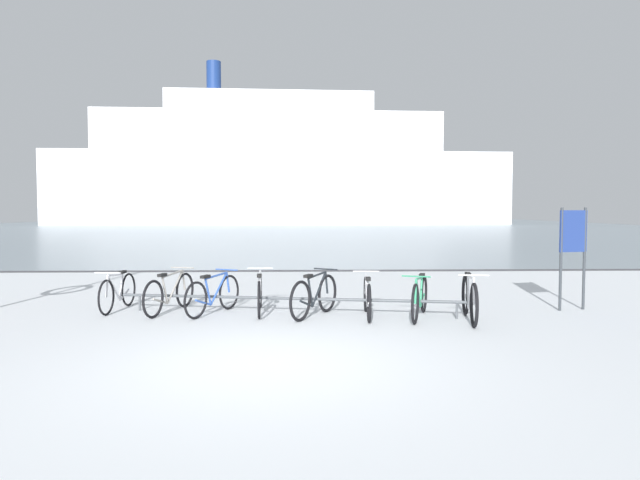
# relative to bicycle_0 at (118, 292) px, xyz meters

# --- Properties ---
(ground) EXTENTS (80.00, 132.00, 0.08)m
(ground) POSITION_rel_bicycle_0_xyz_m (2.89, 50.35, -0.38)
(ground) COLOR silver
(bike_rack) EXTENTS (6.11, 1.09, 0.31)m
(bike_rack) POSITION_rel_bicycle_0_xyz_m (3.14, -0.50, -0.07)
(bike_rack) COLOR #4C5156
(bike_rack) RESTS_ON ground
(bicycle_0) EXTENTS (0.46, 1.58, 0.74)m
(bicycle_0) POSITION_rel_bicycle_0_xyz_m (0.00, 0.00, 0.00)
(bicycle_0) COLOR black
(bicycle_0) RESTS_ON ground
(bicycle_1) EXTENTS (0.62, 1.69, 0.76)m
(bicycle_1) POSITION_rel_bicycle_0_xyz_m (0.98, -0.23, 0.01)
(bicycle_1) COLOR black
(bicycle_1) RESTS_ON ground
(bicycle_2) EXTENTS (0.77, 1.49, 0.74)m
(bicycle_2) POSITION_rel_bicycle_0_xyz_m (1.77, -0.40, 0.00)
(bicycle_2) COLOR black
(bicycle_2) RESTS_ON ground
(bicycle_3) EXTENTS (0.46, 1.73, 0.75)m
(bicycle_3) POSITION_rel_bicycle_0_xyz_m (2.57, -0.31, 0.01)
(bicycle_3) COLOR black
(bicycle_3) RESTS_ON ground
(bicycle_4) EXTENTS (0.85, 1.44, 0.78)m
(bicycle_4) POSITION_rel_bicycle_0_xyz_m (3.52, -0.68, 0.02)
(bicycle_4) COLOR black
(bicycle_4) RESTS_ON ground
(bicycle_5) EXTENTS (0.46, 1.61, 0.74)m
(bicycle_5) POSITION_rel_bicycle_0_xyz_m (4.42, -0.73, -0.00)
(bicycle_5) COLOR black
(bicycle_5) RESTS_ON ground
(bicycle_6) EXTENTS (0.68, 1.64, 0.76)m
(bicycle_6) POSITION_rel_bicycle_0_xyz_m (5.28, -0.87, 0.01)
(bicycle_6) COLOR black
(bicycle_6) RESTS_ON ground
(bicycle_7) EXTENTS (0.47, 1.74, 0.81)m
(bicycle_7) POSITION_rel_bicycle_0_xyz_m (6.04, -1.14, 0.03)
(bicycle_7) COLOR black
(bicycle_7) RESTS_ON ground
(info_sign) EXTENTS (0.54, 0.16, 1.85)m
(info_sign) POSITION_rel_bicycle_0_xyz_m (8.18, -0.20, 0.91)
(info_sign) COLOR #33383D
(info_sign) RESTS_ON ground
(ferry_ship) EXTENTS (55.01, 12.08, 19.75)m
(ferry_ship) POSITION_rel_bicycle_0_xyz_m (0.28, 59.90, 6.28)
(ferry_ship) COLOR silver
(ferry_ship) RESTS_ON ground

